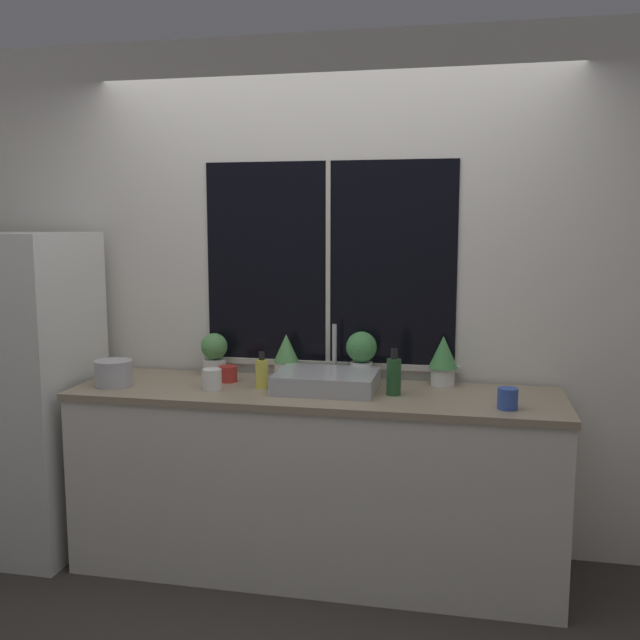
{
  "coord_description": "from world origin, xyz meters",
  "views": [
    {
      "loc": [
        0.72,
        -3.02,
        1.74
      ],
      "look_at": [
        0.03,
        0.31,
        1.27
      ],
      "focal_mm": 40.0,
      "sensor_mm": 36.0,
      "label": 1
    }
  ],
  "objects": [
    {
      "name": "sink",
      "position": [
        0.05,
        0.34,
        0.97
      ],
      "size": [
        0.49,
        0.42,
        0.3
      ],
      "color": "#ADADB2",
      "rests_on": "counter"
    },
    {
      "name": "potted_plant_far_left",
      "position": [
        -0.61,
        0.56,
        1.04
      ],
      "size": [
        0.14,
        0.14,
        0.23
      ],
      "color": "white",
      "rests_on": "counter"
    },
    {
      "name": "wall_back",
      "position": [
        0.0,
        0.7,
        1.35
      ],
      "size": [
        8.0,
        0.09,
        2.7
      ],
      "color": "silver",
      "rests_on": "ground_plane"
    },
    {
      "name": "mug_red",
      "position": [
        -0.48,
        0.41,
        0.96
      ],
      "size": [
        0.1,
        0.1,
        0.08
      ],
      "color": "#B72D28",
      "rests_on": "counter"
    },
    {
      "name": "soap_bottle",
      "position": [
        -0.27,
        0.31,
        1.0
      ],
      "size": [
        0.06,
        0.06,
        0.18
      ],
      "color": "#DBD14C",
      "rests_on": "counter"
    },
    {
      "name": "kettle",
      "position": [
        -1.02,
        0.21,
        0.99
      ],
      "size": [
        0.19,
        0.19,
        0.14
      ],
      "color": "#B2B2B7",
      "rests_on": "counter"
    },
    {
      "name": "ground_plane",
      "position": [
        0.0,
        0.0,
        0.0
      ],
      "size": [
        14.0,
        14.0,
        0.0
      ],
      "primitive_type": "plane",
      "color": "#38332D"
    },
    {
      "name": "potted_plant_center_left",
      "position": [
        -0.21,
        0.56,
        1.04
      ],
      "size": [
        0.13,
        0.13,
        0.24
      ],
      "color": "white",
      "rests_on": "counter"
    },
    {
      "name": "bottle_tall",
      "position": [
        0.39,
        0.3,
        1.01
      ],
      "size": [
        0.07,
        0.07,
        0.22
      ],
      "color": "#235128",
      "rests_on": "counter"
    },
    {
      "name": "wall_left",
      "position": [
        -2.22,
        1.5,
        1.35
      ],
      "size": [
        0.06,
        7.0,
        2.7
      ],
      "color": "silver",
      "rests_on": "ground_plane"
    },
    {
      "name": "counter",
      "position": [
        0.0,
        0.31,
        0.46
      ],
      "size": [
        2.4,
        0.65,
        0.92
      ],
      "color": "silver",
      "rests_on": "ground_plane"
    },
    {
      "name": "potted_plant_center_right",
      "position": [
        0.19,
        0.56,
        1.07
      ],
      "size": [
        0.16,
        0.16,
        0.26
      ],
      "color": "white",
      "rests_on": "counter"
    },
    {
      "name": "refrigerator",
      "position": [
        -1.59,
        0.26,
        0.84
      ],
      "size": [
        0.69,
        0.68,
        1.69
      ],
      "color": "silver",
      "rests_on": "ground_plane"
    },
    {
      "name": "potted_plant_far_right",
      "position": [
        0.61,
        0.56,
        1.06
      ],
      "size": [
        0.15,
        0.15,
        0.25
      ],
      "color": "white",
      "rests_on": "counter"
    },
    {
      "name": "mug_white",
      "position": [
        -0.5,
        0.23,
        0.97
      ],
      "size": [
        0.1,
        0.1,
        0.1
      ],
      "color": "white",
      "rests_on": "counter"
    },
    {
      "name": "mug_blue",
      "position": [
        0.91,
        0.15,
        0.97
      ],
      "size": [
        0.09,
        0.09,
        0.09
      ],
      "color": "#3351AD",
      "rests_on": "counter"
    }
  ]
}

